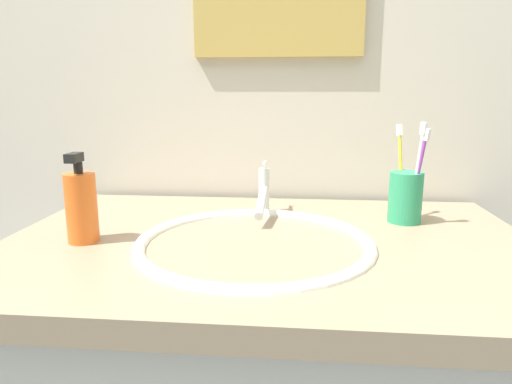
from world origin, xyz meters
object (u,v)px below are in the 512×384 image
Objects in this scene: faucet at (263,194)px; toothbrush_purple at (419,170)px; toothbrush_yellow at (401,165)px; toothbrush_white at (418,167)px; soap_dispenser at (81,206)px; toothbrush_cup at (405,197)px.

toothbrush_purple is at bearing -7.89° from faucet.
toothbrush_white is at bearing -65.95° from toothbrush_yellow.
faucet is at bearing 33.79° from soap_dispenser.
toothbrush_cup is 0.54× the size of toothbrush_yellow.
toothbrush_cup is 0.55× the size of toothbrush_purple.
soap_dispenser is (-0.63, -0.17, -0.05)m from toothbrush_white.
faucet is 0.33m from toothbrush_purple.
toothbrush_white is at bearing 165.69° from toothbrush_purple.
toothbrush_cup is at bearing 126.64° from toothbrush_white.
toothbrush_purple is 1.18× the size of soap_dispenser.
soap_dispenser is at bearing -165.20° from toothbrush_white.
toothbrush_yellow is (0.29, 0.01, 0.07)m from faucet.
toothbrush_cup is at bearing 16.91° from soap_dispenser.
toothbrush_purple reaches higher than toothbrush_cup.
toothbrush_white is 0.65m from soap_dispenser.
toothbrush_yellow is at bearing 114.05° from toothbrush_white.
toothbrush_cup is at bearing -4.39° from faucet.
toothbrush_white is 1.06× the size of toothbrush_purple.
toothbrush_purple is at bearing 14.70° from soap_dispenser.
toothbrush_white reaches higher than toothbrush_yellow.
faucet is at bearing 172.11° from toothbrush_purple.
toothbrush_yellow is at bearing 19.65° from soap_dispenser.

